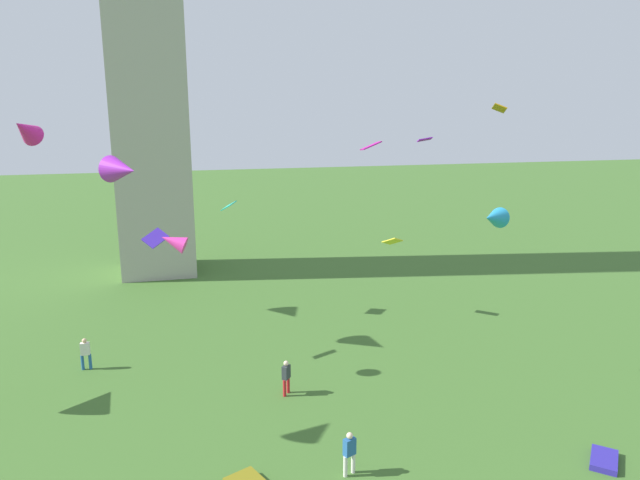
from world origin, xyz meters
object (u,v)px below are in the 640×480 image
object	(u,v)px
kite_flying_2	(155,238)
kite_bundle_1	(604,460)
person_0	(349,451)
kite_flying_4	(122,170)
kite_flying_5	(25,130)
kite_flying_1	(229,206)
kite_flying_7	(493,218)
person_2	(85,352)
kite_flying_10	(392,241)
kite_flying_11	(173,241)
person_1	(286,376)
kite_flying_3	(425,140)
kite_flying_8	(371,146)
kite_flying_6	(499,108)

from	to	relation	value
kite_flying_2	kite_bundle_1	size ratio (longest dim) A/B	0.90
person_0	kite_flying_2	distance (m)	15.42
kite_flying_4	kite_flying_5	bearing A→B (deg)	92.26
kite_flying_1	kite_flying_7	size ratio (longest dim) A/B	0.73
person_2	kite_bundle_1	world-z (taller)	person_2
kite_flying_10	kite_flying_11	bearing A→B (deg)	82.88
person_1	kite_flying_2	world-z (taller)	kite_flying_2
person_1	person_2	bearing A→B (deg)	99.87
kite_flying_10	kite_flying_11	xyz separation A→B (m)	(-13.74, -6.16, 2.17)
kite_flying_3	kite_flying_11	xyz separation A→B (m)	(-13.56, -1.24, -4.67)
kite_flying_5	kite_flying_8	bearing A→B (deg)	-20.52
kite_flying_8	kite_flying_10	distance (m)	11.97
kite_bundle_1	person_2	bearing A→B (deg)	147.06
kite_flying_3	kite_flying_6	bearing A→B (deg)	-134.87
kite_flying_1	kite_flying_6	distance (m)	19.38
kite_flying_11	kite_bundle_1	distance (m)	21.03
kite_flying_4	kite_flying_10	world-z (taller)	kite_flying_4
person_2	kite_flying_3	xyz separation A→B (m)	(18.48, -1.10, 10.98)
kite_flying_1	kite_flying_5	size ratio (longest dim) A/B	0.50
person_0	kite_flying_8	size ratio (longest dim) A/B	1.98
person_0	person_2	world-z (taller)	person_0
person_1	kite_flying_2	bearing A→B (deg)	84.78
kite_flying_2	kite_flying_10	size ratio (longest dim) A/B	1.15
kite_flying_10	person_2	bearing A→B (deg)	70.30
kite_flying_2	kite_flying_1	bearing A→B (deg)	12.43
kite_flying_4	kite_flying_10	xyz separation A→B (m)	(16.26, 1.91, -5.27)
kite_flying_7	kite_bundle_1	bearing A→B (deg)	-22.25
person_1	kite_flying_7	xyz separation A→B (m)	(9.80, -1.34, 7.60)
kite_flying_1	kite_flying_3	xyz separation A→B (m)	(10.12, -7.48, 4.49)
person_0	kite_flying_3	size ratio (longest dim) A/B	2.10
kite_flying_2	person_1	bearing A→B (deg)	-84.67
kite_flying_5	person_0	bearing A→B (deg)	-37.64
person_1	kite_flying_10	size ratio (longest dim) A/B	1.40
kite_flying_7	kite_flying_4	bearing A→B (deg)	-149.55
kite_flying_2	kite_flying_6	bearing A→B (deg)	-28.99
kite_flying_1	kite_flying_6	xyz separation A→B (m)	(18.37, -0.95, 6.13)
kite_flying_3	kite_flying_8	bearing A→B (deg)	47.82
kite_flying_1	kite_flying_4	xyz separation A→B (m)	(-5.95, -4.47, 2.92)
kite_flying_4	kite_flying_6	distance (m)	24.78
kite_flying_10	kite_flying_7	bearing A→B (deg)	154.50
kite_flying_3	kite_flying_10	xyz separation A→B (m)	(0.18, 4.92, -6.83)
kite_flying_3	kite_flying_5	bearing A→B (deg)	-16.84
person_0	person_1	xyz separation A→B (m)	(-1.20, 6.76, -0.01)
kite_flying_1	kite_flying_3	world-z (taller)	kite_flying_3
person_1	kite_flying_6	xyz separation A→B (m)	(16.81, 10.67, 12.63)
person_0	kite_flying_7	bearing A→B (deg)	8.41
person_2	kite_flying_7	xyz separation A→B (m)	(19.71, -6.58, 7.60)
kite_flying_1	kite_flying_2	distance (m)	7.52
kite_flying_3	kite_flying_11	bearing A→B (deg)	11.96
kite_flying_4	kite_flying_5	xyz separation A→B (m)	(-6.11, 6.67, 1.93)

